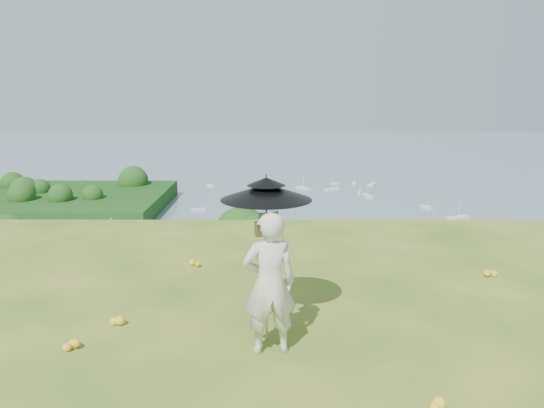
# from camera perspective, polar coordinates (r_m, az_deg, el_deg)

# --- Properties ---
(ground) EXTENTS (14.00, 14.00, 0.00)m
(ground) POSITION_cam_1_polar(r_m,az_deg,el_deg) (6.59, 1.50, -16.72)
(ground) COLOR #39681D
(ground) RESTS_ON ground
(shoreline_tier) EXTENTS (170.00, 28.00, 8.00)m
(shoreline_tier) POSITION_cam_1_polar(r_m,az_deg,el_deg) (89.77, 0.39, -13.52)
(shoreline_tier) COLOR #6A6655
(shoreline_tier) RESTS_ON bay_water
(bay_water) EXTENTS (700.00, 700.00, 0.00)m
(bay_water) POSITION_cam_1_polar(r_m,az_deg,el_deg) (248.56, 0.36, 3.76)
(bay_water) COLOR slate
(bay_water) RESTS_ON ground
(peninsula) EXTENTS (90.00, 60.00, 12.00)m
(peninsula) POSITION_cam_1_polar(r_m,az_deg,el_deg) (180.24, -24.22, 0.98)
(peninsula) COLOR #12380F
(peninsula) RESTS_ON bay_water
(slope_trees) EXTENTS (110.00, 50.00, 6.00)m
(slope_trees) POSITION_cam_1_polar(r_m,az_deg,el_deg) (44.64, 0.48, -11.69)
(slope_trees) COLOR #244615
(slope_trees) RESTS_ON forest_slope
(harbor_town) EXTENTS (110.00, 22.00, 5.00)m
(harbor_town) POSITION_cam_1_polar(r_m,az_deg,el_deg) (87.13, 0.40, -9.67)
(harbor_town) COLOR beige
(harbor_town) RESTS_ON shoreline_tier
(moored_boats) EXTENTS (140.00, 140.00, 0.70)m
(moored_boats) POSITION_cam_1_polar(r_m,az_deg,el_deg) (171.23, -3.82, -0.08)
(moored_boats) COLOR silver
(moored_boats) RESTS_ON bay_water
(wildflowers) EXTENTS (10.00, 10.50, 0.12)m
(wildflowers) POSITION_cam_1_polar(r_m,az_deg,el_deg) (6.78, 1.46, -15.25)
(wildflowers) COLOR yellow
(wildflowers) RESTS_ON ground
(painter) EXTENTS (0.72, 0.53, 1.78)m
(painter) POSITION_cam_1_polar(r_m,az_deg,el_deg) (6.47, -0.27, -8.55)
(painter) COLOR silver
(painter) RESTS_ON ground
(field_easel) EXTENTS (0.82, 0.82, 1.65)m
(field_easel) POSITION_cam_1_polar(r_m,az_deg,el_deg) (7.07, -0.54, -7.30)
(field_easel) COLOR #A98847
(field_easel) RESTS_ON ground
(sun_umbrella) EXTENTS (1.56, 1.56, 0.77)m
(sun_umbrella) POSITION_cam_1_polar(r_m,az_deg,el_deg) (6.84, -0.62, 0.05)
(sun_umbrella) COLOR black
(sun_umbrella) RESTS_ON field_easel
(painter_cap) EXTENTS (0.24, 0.27, 0.10)m
(painter_cap) POSITION_cam_1_polar(r_m,az_deg,el_deg) (6.22, -0.28, -1.30)
(painter_cap) COLOR #C26C6B
(painter_cap) RESTS_ON painter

